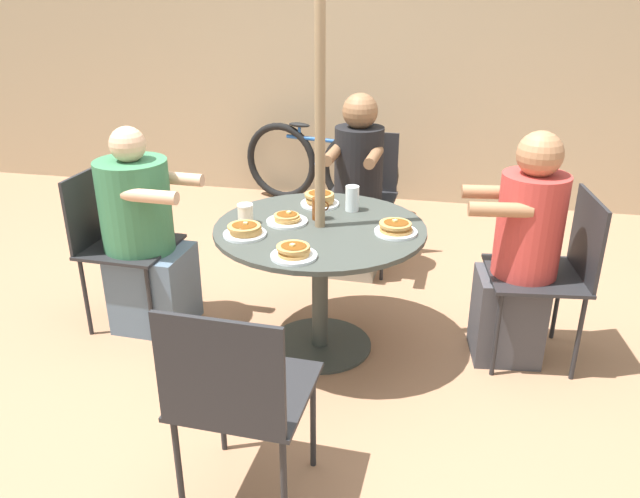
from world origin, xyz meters
TOP-DOWN VIEW (x-y plane):
  - ground_plane at (0.00, 0.00)m, footprint 12.00×12.00m
  - back_fence at (0.00, 2.62)m, footprint 10.00×0.06m
  - patio_table at (0.00, 0.00)m, footprint 1.08×1.08m
  - umbrella_pole at (0.00, 0.00)m, footprint 0.05×0.05m
  - patio_chair_north at (-1.18, 0.04)m, footprint 0.48×0.48m
  - diner_north at (-1.01, 0.04)m, footprint 0.53×0.40m
  - patio_chair_east at (-0.04, -1.18)m, footprint 0.48×0.48m
  - patio_chair_south at (1.18, 0.15)m, footprint 0.52×0.52m
  - diner_south at (1.00, 0.12)m, footprint 0.51×0.37m
  - patio_chair_west at (0.04, 1.18)m, footprint 0.48×0.48m
  - diner_west at (0.04, 1.01)m, footprint 0.34×0.53m
  - pancake_plate_a at (-0.07, 0.31)m, footprint 0.21×0.21m
  - pancake_plate_b at (-0.18, 0.01)m, footprint 0.21×0.21m
  - pancake_plate_c at (-0.03, -0.40)m, footprint 0.21×0.21m
  - pancake_plate_d at (0.38, -0.02)m, footprint 0.21×0.21m
  - pancake_plate_e at (-0.33, -0.20)m, footprint 0.21×0.21m
  - syrup_bottle at (-0.03, 0.10)m, footprint 0.09×0.07m
  - coffee_cup at (-0.38, -0.04)m, footprint 0.08×0.08m
  - drinking_glass_a at (0.12, 0.27)m, footprint 0.07×0.07m
  - bicycle at (-0.50, 2.30)m, footprint 1.44×0.49m

SIDE VIEW (x-z plane):
  - ground_plane at x=0.00m, z-range 0.00..0.00m
  - bicycle at x=-0.50m, z-range 0.00..0.72m
  - diner_north at x=-1.01m, z-range -0.06..1.10m
  - patio_chair_north at x=-1.18m, z-range 0.08..0.98m
  - patio_chair_east at x=-0.04m, z-range 0.08..0.98m
  - patio_chair_south at x=1.18m, z-range 0.08..0.98m
  - patio_chair_west at x=0.04m, z-range 0.08..0.98m
  - patio_table at x=0.00m, z-range 0.21..0.92m
  - diner_south at x=1.00m, z-range -0.04..1.17m
  - diner_west at x=0.04m, z-range -0.04..1.17m
  - pancake_plate_b at x=-0.18m, z-range 0.70..0.76m
  - pancake_plate_c at x=-0.03m, z-range 0.70..0.77m
  - pancake_plate_e at x=-0.33m, z-range 0.70..0.77m
  - pancake_plate_d at x=0.38m, z-range 0.70..0.77m
  - pancake_plate_a at x=-0.07m, z-range 0.70..0.78m
  - coffee_cup at x=-0.38m, z-range 0.71..0.81m
  - syrup_bottle at x=-0.03m, z-range 0.69..0.85m
  - drinking_glass_a at x=0.12m, z-range 0.71..0.84m
  - back_fence at x=0.00m, z-range 0.00..1.87m
  - umbrella_pole at x=0.00m, z-range 0.00..2.13m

